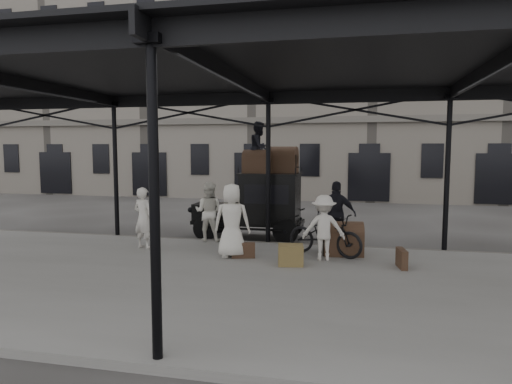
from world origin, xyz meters
TOP-DOWN VIEW (x-y plane):
  - ground at (0.00, 0.00)m, footprint 120.00×120.00m
  - platform at (0.00, -2.00)m, footprint 28.00×8.00m
  - canopy at (0.00, -1.72)m, footprint 22.50×9.00m
  - building_frontage at (0.00, 18.00)m, footprint 64.00×8.00m
  - taxi at (-0.46, 3.16)m, footprint 3.65×1.55m
  - porter_left at (-3.27, 0.40)m, footprint 0.72×0.57m
  - porter_midleft at (-1.80, 1.80)m, footprint 0.87×0.68m
  - porter_centre at (-0.55, -0.06)m, footprint 1.01×0.73m
  - porter_official at (2.04, 1.80)m, footprint 1.15×0.57m
  - porter_right at (1.79, 0.15)m, footprint 1.14×0.74m
  - bicycle at (1.79, 0.66)m, footprint 2.22×1.47m
  - porter_roof at (-0.49, 3.06)m, footprint 0.79×0.92m
  - steamer_trunk_roof_near at (-0.54, 2.91)m, footprint 0.93×0.67m
  - steamer_trunk_roof_far at (0.21, 3.36)m, footprint 1.01×0.68m
  - steamer_trunk_platform at (2.27, 0.81)m, footprint 1.09×0.76m
  - wicker_hamper at (1.06, -0.55)m, footprint 0.67×0.55m
  - suitcase_upright at (3.66, -0.22)m, footprint 0.24×0.62m
  - suitcase_flat at (-0.24, -0.10)m, footprint 0.62×0.30m

SIDE VIEW (x-z plane):
  - ground at x=0.00m, z-range 0.00..0.00m
  - platform at x=0.00m, z-range 0.00..0.15m
  - suitcase_flat at x=-0.24m, z-range 0.15..0.55m
  - suitcase_upright at x=3.66m, z-range 0.15..0.60m
  - wicker_hamper at x=1.06m, z-range 0.15..0.65m
  - steamer_trunk_platform at x=2.27m, z-range 0.15..0.90m
  - bicycle at x=1.79m, z-range 0.15..1.25m
  - porter_right at x=1.79m, z-range 0.15..1.81m
  - porter_left at x=-3.27m, z-range 0.15..1.88m
  - porter_midleft at x=-1.80m, z-range 0.15..1.94m
  - porter_official at x=2.04m, z-range 0.15..2.04m
  - porter_centre at x=-0.55m, z-range 0.15..2.07m
  - taxi at x=-0.46m, z-range 0.11..2.29m
  - steamer_trunk_roof_near at x=-0.54m, z-range 2.18..2.80m
  - steamer_trunk_roof_far at x=0.21m, z-range 2.18..2.88m
  - porter_roof at x=-0.49m, z-range 2.18..3.82m
  - canopy at x=0.00m, z-range 2.23..6.97m
  - building_frontage at x=0.00m, z-range 0.00..14.00m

